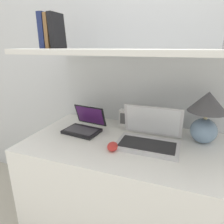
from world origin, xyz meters
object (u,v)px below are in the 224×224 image
router_box (128,118)px  book_navy (47,31)px  computer_mouse (113,146)px  book_brown (52,31)px  table_lamp (206,113)px  laptop_small (85,126)px  book_black (57,31)px  laptop_large (149,137)px

router_box → book_navy: size_ratio=0.55×
computer_mouse → router_box: router_box is taller
computer_mouse → router_box: bearing=93.3°
book_navy → book_brown: size_ratio=1.03×
table_lamp → router_box: table_lamp is taller
computer_mouse → book_navy: size_ratio=0.55×
laptop_small → book_navy: (-0.25, 0.01, 0.63)m
laptop_small → book_navy: book_navy is taller
book_navy → router_box: bearing=21.2°
table_lamp → laptop_small: bearing=-172.9°
router_box → book_black: book_black is taller
laptop_large → book_brown: 0.92m
laptop_large → laptop_small: (-0.46, 0.05, -0.01)m
router_box → book_black: bearing=-155.4°
computer_mouse → laptop_small: bearing=146.8°
book_brown → book_black: bearing=0.0°
laptop_large → router_box: laptop_large is taller
router_box → book_navy: bearing=-158.8°
table_lamp → book_black: (-0.95, -0.08, 0.47)m
table_lamp → laptop_large: bearing=-155.4°
computer_mouse → book_black: book_black is taller
laptop_large → book_navy: book_navy is taller
laptop_small → book_brown: 0.66m
router_box → book_brown: book_brown is taller
table_lamp → book_black: size_ratio=1.49×
computer_mouse → book_brown: bearing=158.4°
table_lamp → router_box: (-0.52, 0.11, -0.13)m
laptop_small → book_black: 0.65m
table_lamp → laptop_small: (-0.77, -0.10, -0.15)m
router_box → laptop_large: bearing=-50.5°
book_brown → table_lamp: bearing=4.9°
table_lamp → book_navy: (-1.02, -0.08, 0.48)m
table_lamp → laptop_small: table_lamp is taller
router_box → book_brown: 0.79m
table_lamp → computer_mouse: bearing=-150.8°
book_black → book_brown: bearing=180.0°
book_navy → computer_mouse: bearing=-20.1°
computer_mouse → laptop_large: bearing=36.1°
table_lamp → laptop_large: size_ratio=0.87×
book_brown → book_black: 0.04m
router_box → laptop_small: bearing=-140.8°
table_lamp → laptop_large: 0.37m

